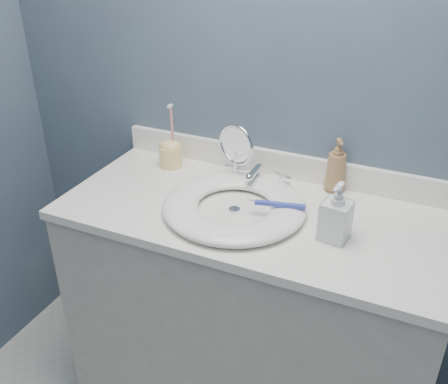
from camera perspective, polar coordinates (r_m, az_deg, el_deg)
The scene contains 12 objects.
back_wall at distance 1.68m, azimuth 7.10°, elevation 11.82°, with size 2.20×0.02×2.40m, color #424F63.
vanity_cabinet at distance 1.85m, azimuth 2.89°, elevation -14.22°, with size 1.20×0.55×0.85m, color beige.
countertop at distance 1.58m, azimuth 3.28°, elevation -2.52°, with size 1.22×0.57×0.03m, color white.
backsplash at distance 1.77m, azimuth 6.45°, elevation 3.20°, with size 1.22×0.02×0.09m, color white.
basin at distance 1.56m, azimuth 1.20°, elevation -1.58°, with size 0.45×0.45×0.04m, color white, non-canonical shape.
drain at distance 1.56m, azimuth 1.19°, elevation -2.06°, with size 0.04×0.04×0.01m, color silver.
faucet at distance 1.71m, azimuth 3.81°, elevation 1.72°, with size 0.25×0.13×0.07m.
makeup_mirror at distance 1.68m, azimuth 1.38°, elevation 4.64°, with size 0.14×0.08×0.22m.
soap_bottle_amber at distance 1.68m, azimuth 12.74°, elevation 2.97°, with size 0.07×0.07×0.18m, color #986E45.
soap_bottle_clear at distance 1.43m, azimuth 12.73°, elevation -2.21°, with size 0.08×0.08×0.18m, color silver.
toothbrush_holder at distance 1.84m, azimuth -6.13°, elevation 4.51°, with size 0.08×0.08×0.24m.
toothbrush_lying at distance 1.52m, azimuth 6.15°, elevation -1.42°, with size 0.17×0.05×0.02m.
Camera 1 is at (0.47, -0.29, 1.69)m, focal length 40.00 mm.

